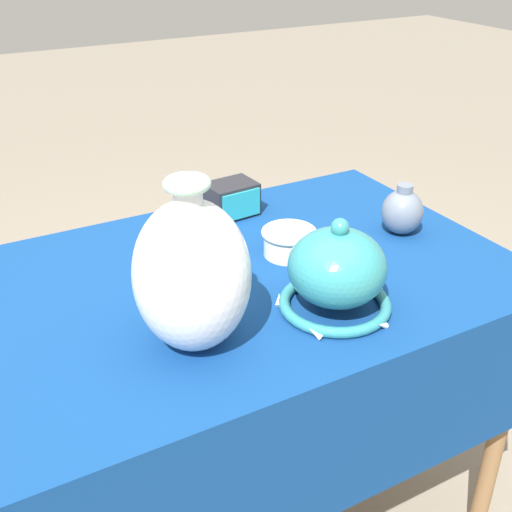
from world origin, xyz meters
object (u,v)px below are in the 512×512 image
object	(u,v)px
vase_dome_bell	(337,273)
jar_round_slate	(402,211)
mosaic_tile_box	(232,199)
cup_wide_ivory	(289,241)
vase_tall_bulbous	(192,275)

from	to	relation	value
vase_dome_bell	jar_round_slate	size ratio (longest dim) A/B	1.86
mosaic_tile_box	cup_wide_ivory	bearing A→B (deg)	-91.49
vase_tall_bulbous	jar_round_slate	size ratio (longest dim) A/B	2.57
vase_dome_bell	jar_round_slate	distance (m)	0.39
cup_wide_ivory	vase_dome_bell	bearing A→B (deg)	-99.24
vase_tall_bulbous	cup_wide_ivory	bearing A→B (deg)	32.65
vase_dome_bell	mosaic_tile_box	distance (m)	0.49
jar_round_slate	cup_wide_ivory	world-z (taller)	jar_round_slate
vase_tall_bulbous	vase_dome_bell	xyz separation A→B (m)	(0.29, -0.03, -0.06)
mosaic_tile_box	vase_tall_bulbous	bearing A→B (deg)	-128.38
mosaic_tile_box	cup_wide_ivory	xyz separation A→B (m)	(0.01, -0.26, -0.01)
vase_dome_bell	vase_tall_bulbous	bearing A→B (deg)	174.65
vase_dome_bell	mosaic_tile_box	size ratio (longest dim) A/B	1.79
vase_dome_bell	cup_wide_ivory	world-z (taller)	vase_dome_bell
jar_round_slate	vase_dome_bell	bearing A→B (deg)	-149.04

